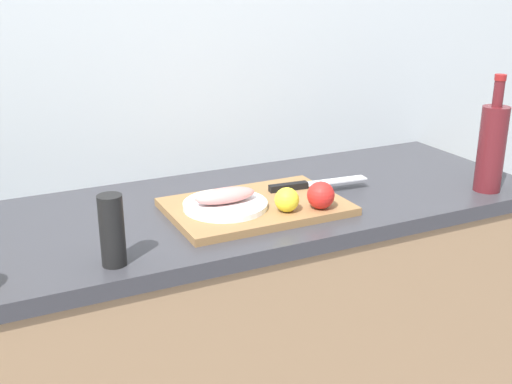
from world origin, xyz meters
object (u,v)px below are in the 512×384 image
cutting_board (256,207)px  fish_fillet (225,195)px  chef_knife (306,185)px  white_plate (225,205)px  lemon_0 (287,200)px  wine_bottle (492,146)px  pepper_mill (112,231)px

cutting_board → fish_fillet: 0.09m
cutting_board → chef_knife: size_ratio=1.54×
white_plate → chef_knife: (0.26, 0.05, 0.00)m
lemon_0 → wine_bottle: bearing=-5.3°
cutting_board → fish_fillet: fish_fillet is taller
cutting_board → wine_bottle: (0.65, -0.14, 0.12)m
wine_bottle → cutting_board: bearing=167.7°
fish_fillet → white_plate: bearing=0.0°
lemon_0 → pepper_mill: 0.45m
cutting_board → pepper_mill: 0.44m
fish_fillet → pepper_mill: (-0.32, -0.16, 0.02)m
fish_fillet → wine_bottle: bearing=-11.2°
cutting_board → wine_bottle: wine_bottle is taller
cutting_board → pepper_mill: pepper_mill is taller
white_plate → wine_bottle: 0.76m
white_plate → chef_knife: bearing=9.9°
cutting_board → pepper_mill: (-0.41, -0.15, 0.07)m
fish_fillet → wine_bottle: wine_bottle is taller
chef_knife → pepper_mill: size_ratio=1.88×
cutting_board → white_plate: size_ratio=2.11×
cutting_board → lemon_0: (0.04, -0.09, 0.04)m
fish_fillet → chef_knife: fish_fillet is taller
lemon_0 → wine_bottle: 0.62m
wine_bottle → pepper_mill: (-1.06, -0.01, -0.05)m
lemon_0 → pepper_mill: size_ratio=0.40×
cutting_board → fish_fillet: bearing=178.1°
fish_fillet → pepper_mill: 0.36m
fish_fillet → chef_knife: bearing=9.9°
lemon_0 → chef_knife: bearing=45.0°
chef_knife → wine_bottle: 0.52m
lemon_0 → pepper_mill: (-0.45, -0.07, 0.03)m
chef_knife → wine_bottle: bearing=-16.8°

